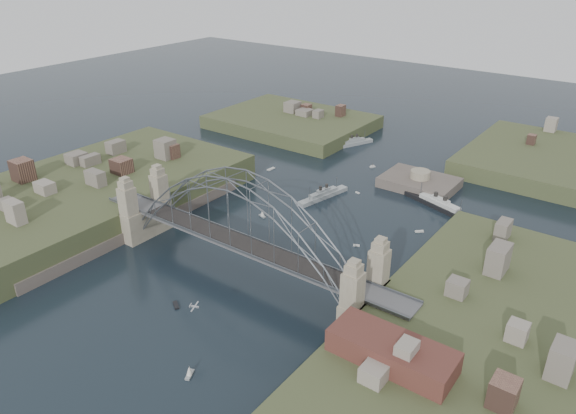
% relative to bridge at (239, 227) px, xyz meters
% --- Properties ---
extents(ground, '(500.00, 500.00, 0.00)m').
position_rel_bridge_xyz_m(ground, '(0.00, 0.00, -12.32)').
color(ground, black).
rests_on(ground, ground).
extents(bridge, '(84.00, 13.80, 24.60)m').
position_rel_bridge_xyz_m(bridge, '(0.00, 0.00, 0.00)').
color(bridge, '#555558').
rests_on(bridge, ground).
extents(shore_west, '(50.50, 90.00, 12.00)m').
position_rel_bridge_xyz_m(shore_west, '(-57.32, 0.00, -10.35)').
color(shore_west, '#3E4726').
rests_on(shore_west, ground).
extents(shore_east, '(50.50, 90.00, 12.00)m').
position_rel_bridge_xyz_m(shore_east, '(57.32, 0.00, -10.35)').
color(shore_east, '#3E4726').
rests_on(shore_east, ground).
extents(headland_nw, '(60.00, 45.00, 9.00)m').
position_rel_bridge_xyz_m(headland_nw, '(-55.00, 95.00, -11.82)').
color(headland_nw, '#3E4726').
rests_on(headland_nw, ground).
extents(fort_island, '(22.00, 16.00, 9.40)m').
position_rel_bridge_xyz_m(fort_island, '(12.00, 70.00, -12.66)').
color(fort_island, '#534941').
rests_on(fort_island, ground).
extents(wharf_shed, '(20.00, 8.00, 4.00)m').
position_rel_bridge_xyz_m(wharf_shed, '(44.00, -14.00, -2.32)').
color(wharf_shed, '#592D26').
rests_on(wharf_shed, shore_east).
extents(naval_cruiser_near, '(6.26, 18.60, 5.55)m').
position_rel_bridge_xyz_m(naval_cruiser_near, '(-7.43, 45.63, -11.46)').
color(naval_cruiser_near, '#969D9E').
rests_on(naval_cruiser_near, ground).
extents(naval_cruiser_far, '(8.42, 15.79, 5.47)m').
position_rel_bridge_xyz_m(naval_cruiser_far, '(-23.76, 91.70, -11.47)').
color(naval_cruiser_far, '#969D9E').
rests_on(naval_cruiser_far, ground).
extents(ocean_liner, '(23.73, 10.83, 5.88)m').
position_rel_bridge_xyz_m(ocean_liner, '(22.88, 59.41, -11.41)').
color(ocean_liner, black).
rests_on(ocean_liner, ground).
extents(aeroplane, '(1.80, 3.08, 0.47)m').
position_rel_bridge_xyz_m(aeroplane, '(8.59, -22.59, -4.08)').
color(aeroplane, '#AFB2B7').
extents(small_boat_a, '(2.50, 1.44, 2.38)m').
position_rel_bridge_xyz_m(small_boat_a, '(-14.25, 25.36, -11.46)').
color(small_boat_a, silver).
rests_on(small_boat_a, ground).
extents(small_boat_b, '(1.68, 1.12, 0.45)m').
position_rel_bridge_xyz_m(small_boat_b, '(14.74, 26.74, -12.17)').
color(small_boat_b, silver).
rests_on(small_boat_b, ground).
extents(small_boat_c, '(2.70, 2.17, 0.45)m').
position_rel_bridge_xyz_m(small_boat_c, '(-3.05, -17.12, -12.17)').
color(small_boat_c, silver).
rests_on(small_boat_c, ground).
extents(small_boat_d, '(2.14, 2.17, 0.45)m').
position_rel_bridge_xyz_m(small_boat_d, '(24.30, 42.90, -12.17)').
color(small_boat_d, silver).
rests_on(small_boat_d, ground).
extents(small_boat_e, '(1.27, 3.13, 0.45)m').
position_rel_bridge_xyz_m(small_boat_e, '(-33.72, 54.11, -12.17)').
color(small_boat_e, silver).
rests_on(small_boat_e, ground).
extents(small_boat_f, '(1.48, 0.72, 0.45)m').
position_rel_bridge_xyz_m(small_boat_f, '(-0.87, 54.57, -12.17)').
color(small_boat_f, silver).
rests_on(small_boat_f, ground).
extents(small_boat_g, '(1.83, 2.69, 2.38)m').
position_rel_bridge_xyz_m(small_boat_g, '(13.90, -29.66, -11.49)').
color(small_boat_g, silver).
rests_on(small_boat_g, ground).
extents(small_boat_h, '(1.61, 1.93, 1.43)m').
position_rel_bridge_xyz_m(small_boat_h, '(-7.40, 75.97, -12.03)').
color(small_boat_h, silver).
rests_on(small_boat_h, ground).
extents(small_boat_i, '(1.05, 2.59, 2.38)m').
position_rel_bridge_xyz_m(small_boat_i, '(29.37, 11.69, -11.49)').
color(small_boat_i, silver).
rests_on(small_boat_i, ground).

